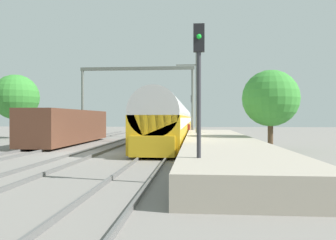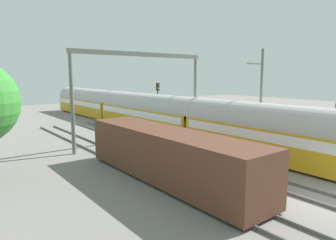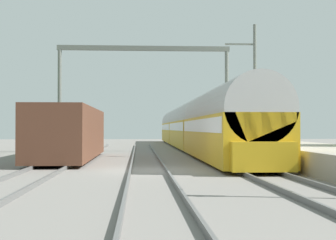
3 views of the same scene
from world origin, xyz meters
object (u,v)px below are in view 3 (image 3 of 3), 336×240
(passenger_train, at_px, (192,126))
(catenary_gantry, at_px, (144,76))
(person_crossing, at_px, (221,138))
(freight_car, at_px, (70,133))
(railway_signal_far, at_px, (213,111))

(passenger_train, xyz_separation_m, catenary_gantry, (-4.18, -5.67, 3.68))
(passenger_train, bearing_deg, person_crossing, -75.55)
(passenger_train, distance_m, freight_car, 16.91)
(person_crossing, distance_m, railway_signal_far, 6.82)
(freight_car, distance_m, catenary_gantry, 10.79)
(freight_car, height_order, railway_signal_far, railway_signal_far)
(passenger_train, xyz_separation_m, person_crossing, (1.52, -5.91, -0.94))
(railway_signal_far, height_order, catenary_gantry, catenary_gantry)
(person_crossing, bearing_deg, railway_signal_far, -89.52)
(freight_car, bearing_deg, passenger_train, 60.36)
(railway_signal_far, bearing_deg, catenary_gantry, -134.54)
(person_crossing, xyz_separation_m, railway_signal_far, (0.39, 6.44, 2.22))
(freight_car, height_order, catenary_gantry, catenary_gantry)
(freight_car, distance_m, railway_signal_far, 18.45)
(freight_car, distance_m, person_crossing, 13.23)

